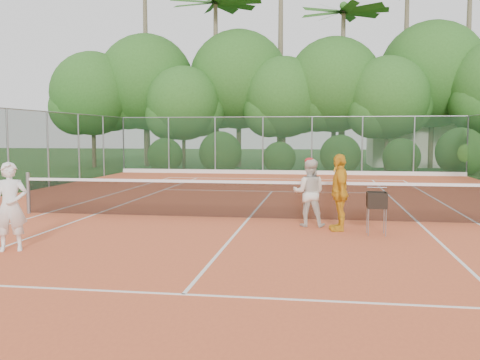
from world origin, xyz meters
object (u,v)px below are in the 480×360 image
object	(u,v)px
player_white	(10,207)
ball_hopper	(377,201)
player_center_grp	(309,192)
player_yellow	(339,192)

from	to	relation	value
player_white	ball_hopper	size ratio (longest dim) A/B	1.79
player_white	ball_hopper	bearing A→B (deg)	-1.87
player_white	player_center_grp	xyz separation A→B (m)	(5.30, 3.42, -0.03)
player_center_grp	ball_hopper	xyz separation A→B (m)	(1.43, -0.83, -0.07)
player_white	player_yellow	xyz separation A→B (m)	(5.97, 2.99, 0.03)
player_center_grp	player_yellow	distance (m)	0.80
player_yellow	ball_hopper	size ratio (longest dim) A/B	1.87
player_white	ball_hopper	world-z (taller)	player_white
player_white	ball_hopper	distance (m)	7.21
player_yellow	ball_hopper	distance (m)	0.87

